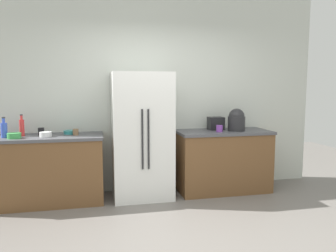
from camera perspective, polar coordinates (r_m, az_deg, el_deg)
ground_plane at (r=3.47m, az=3.37°, el=-19.73°), size 10.29×10.29×0.00m
kitchen_back_panel at (r=4.96m, az=-2.51°, el=6.20°), size 5.15×0.10×3.00m
counter_left at (r=4.70m, az=-20.71°, el=-7.14°), size 1.54×0.66×0.91m
counter_right at (r=4.99m, az=9.57°, el=-5.98°), size 1.37×0.66×0.91m
refrigerator at (r=4.58m, az=-4.57°, el=-1.70°), size 0.82×0.68×1.75m
toaster at (r=4.99m, az=8.35°, el=0.45°), size 0.23×0.18×0.19m
rice_cooker at (r=4.92m, az=11.88°, el=1.01°), size 0.25×0.25×0.33m
bottle_a at (r=4.64m, az=-26.72°, el=-0.55°), size 0.08×0.08×0.27m
bottle_b at (r=4.68m, az=-24.17°, el=-0.18°), size 0.06×0.06×0.29m
cup_a at (r=4.55m, az=-15.84°, el=-1.01°), size 0.08×0.08×0.08m
cup_b at (r=4.76m, az=8.97°, el=-0.45°), size 0.09×0.09×0.10m
cup_c at (r=4.71m, az=-21.28°, el=-0.89°), size 0.08×0.08×0.10m
bowl_a at (r=4.52m, az=-20.61°, el=-1.37°), size 0.15×0.15×0.06m
bowl_b at (r=4.70m, az=-16.62°, el=-1.04°), size 0.19×0.19×0.05m
bowl_c at (r=4.54m, az=-25.30°, el=-1.53°), size 0.17×0.17×0.07m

